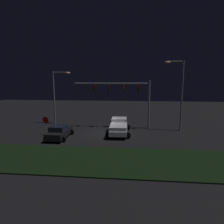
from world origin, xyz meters
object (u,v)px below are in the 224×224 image
(car_sedan, at_px, (59,132))
(street_lamp_left, at_px, (57,91))
(street_lamp_right, at_px, (179,88))
(stop_sign, at_px, (46,122))
(traffic_signal_gantry, at_px, (124,91))
(pickup_truck, at_px, (119,126))

(car_sedan, xyz_separation_m, street_lamp_left, (-2.89, 7.53, 4.23))
(street_lamp_right, xyz_separation_m, stop_sign, (-16.15, -3.50, -4.00))
(traffic_signal_gantry, distance_m, stop_sign, 10.86)
(traffic_signal_gantry, xyz_separation_m, street_lamp_right, (6.92, -1.07, 0.53))
(street_lamp_right, relative_size, stop_sign, 4.03)
(car_sedan, height_order, street_lamp_left, street_lamp_left)
(street_lamp_right, bearing_deg, street_lamp_left, 170.86)
(traffic_signal_gantry, relative_size, street_lamp_right, 1.15)
(pickup_truck, height_order, traffic_signal_gantry, traffic_signal_gantry)
(pickup_truck, bearing_deg, car_sedan, 110.03)
(pickup_truck, xyz_separation_m, car_sedan, (-6.60, -2.55, -0.26))
(stop_sign, bearing_deg, car_sedan, -31.52)
(street_lamp_left, relative_size, stop_sign, 3.51)
(street_lamp_left, xyz_separation_m, stop_sign, (0.76, -6.22, -3.40))
(car_sedan, height_order, stop_sign, stop_sign)
(pickup_truck, bearing_deg, stop_sign, 96.98)
(traffic_signal_gantry, distance_m, street_lamp_left, 10.11)
(street_lamp_left, bearing_deg, car_sedan, -69.00)
(car_sedan, bearing_deg, traffic_signal_gantry, -50.54)
(street_lamp_left, distance_m, stop_sign, 7.13)
(pickup_truck, distance_m, stop_sign, 8.84)
(car_sedan, distance_m, traffic_signal_gantry, 10.16)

